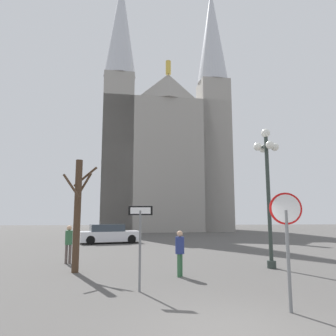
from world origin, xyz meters
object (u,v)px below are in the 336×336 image
cathedral (164,152)px  parked_car_near_white (109,234)px  pedestrian_walking (180,249)px  stop_sign (287,228)px  bare_tree (78,212)px  pedestrian_standing (69,240)px  street_lamp (268,175)px  one_way_arrow_sign (140,235)px

cathedral → parked_car_near_white: bearing=-106.6°
parked_car_near_white → pedestrian_walking: pedestrian_walking is taller
stop_sign → bare_tree: bare_tree is taller
parked_car_near_white → pedestrian_standing: pedestrian_standing is taller
stop_sign → pedestrian_standing: bearing=130.9°
stop_sign → pedestrian_walking: (-1.99, 4.26, -0.92)m
cathedral → street_lamp: (2.30, -30.23, -7.02)m
one_way_arrow_sign → stop_sign: bearing=-33.1°
cathedral → stop_sign: 37.03m
cathedral → stop_sign: bearing=-89.4°
stop_sign → pedestrian_standing: 10.14m
bare_tree → pedestrian_standing: (-0.77, 2.23, -1.26)m
one_way_arrow_sign → parked_car_near_white: (-2.42, 15.45, -0.90)m
cathedral → one_way_arrow_sign: cathedral is taller
street_lamp → pedestrian_walking: 5.07m
bare_tree → pedestrian_walking: size_ratio=2.71×
street_lamp → pedestrian_walking: bearing=-159.9°
cathedral → street_lamp: bearing=-85.7°
one_way_arrow_sign → parked_car_near_white: one_way_arrow_sign is taller
cathedral → bare_tree: cathedral is taller
bare_tree → pedestrian_standing: bare_tree is taller
cathedral → one_way_arrow_sign: size_ratio=14.50×
street_lamp → pedestrian_standing: 9.21m
stop_sign → parked_car_near_white: stop_sign is taller
street_lamp → pedestrian_standing: street_lamp is taller
one_way_arrow_sign → parked_car_near_white: 15.66m
cathedral → stop_sign: (0.35, -35.93, -8.97)m
pedestrian_standing → street_lamp: bearing=-12.8°
stop_sign → pedestrian_walking: size_ratio=1.69×
pedestrian_standing → parked_car_near_white: bearing=85.4°
cathedral → bare_tree: size_ratio=8.14×
one_way_arrow_sign → pedestrian_standing: bearing=120.7°
stop_sign → cathedral: bearing=90.6°
street_lamp → stop_sign: bearing=-108.9°
one_way_arrow_sign → pedestrian_walking: size_ratio=1.52×
stop_sign → street_lamp: size_ratio=0.46×
one_way_arrow_sign → pedestrian_standing: one_way_arrow_sign is taller
one_way_arrow_sign → bare_tree: size_ratio=0.56×
cathedral → pedestrian_walking: bearing=-93.0°
stop_sign → pedestrian_standing: size_ratio=1.61×
one_way_arrow_sign → parked_car_near_white: size_ratio=0.51×
bare_tree → cathedral: bearing=79.8°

